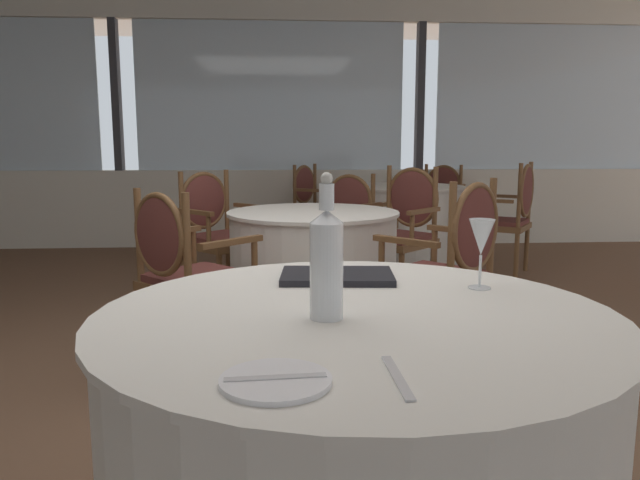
{
  "coord_description": "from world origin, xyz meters",
  "views": [
    {
      "loc": [
        0.08,
        -2.41,
        1.15
      ],
      "look_at": [
        0.19,
        -0.76,
        0.89
      ],
      "focal_mm": 33.93,
      "sensor_mm": 36.0,
      "label": 1
    }
  ],
  "objects_px": {
    "dining_chair_0_0": "(216,226)",
    "dining_chair_1_3": "(511,211)",
    "wine_glass": "(481,239)",
    "dining_chair_0_1": "(184,266)",
    "dining_chair_0_3": "(402,223)",
    "dining_chair_1_2": "(357,219)",
    "water_bottle": "(327,261)",
    "side_plate": "(276,381)",
    "dining_chair_0_2": "(452,260)",
    "dining_chair_1_1": "(315,201)",
    "menu_book": "(337,276)",
    "dining_chair_1_0": "(439,198)"
  },
  "relations": [
    {
      "from": "dining_chair_1_1",
      "to": "dining_chair_1_2",
      "type": "bearing_deg",
      "value": -45.0
    },
    {
      "from": "dining_chair_0_3",
      "to": "dining_chair_1_2",
      "type": "height_order",
      "value": "dining_chair_0_3"
    },
    {
      "from": "water_bottle",
      "to": "side_plate",
      "type": "bearing_deg",
      "value": -107.07
    },
    {
      "from": "dining_chair_1_0",
      "to": "dining_chair_1_2",
      "type": "distance_m",
      "value": 2.0
    },
    {
      "from": "dining_chair_1_1",
      "to": "dining_chair_1_3",
      "type": "height_order",
      "value": "dining_chair_1_3"
    },
    {
      "from": "side_plate",
      "to": "dining_chair_0_0",
      "type": "xyz_separation_m",
      "value": [
        -0.44,
        3.3,
        -0.18
      ]
    },
    {
      "from": "dining_chair_0_0",
      "to": "dining_chair_1_3",
      "type": "relative_size",
      "value": 0.97
    },
    {
      "from": "dining_chair_0_3",
      "to": "dining_chair_1_1",
      "type": "xyz_separation_m",
      "value": [
        -0.52,
        2.0,
        -0.03
      ]
    },
    {
      "from": "dining_chair_1_2",
      "to": "water_bottle",
      "type": "bearing_deg",
      "value": -154.2
    },
    {
      "from": "wine_glass",
      "to": "menu_book",
      "type": "distance_m",
      "value": 0.44
    },
    {
      "from": "dining_chair_0_1",
      "to": "menu_book",
      "type": "bearing_deg",
      "value": -105.27
    },
    {
      "from": "water_bottle",
      "to": "wine_glass",
      "type": "height_order",
      "value": "water_bottle"
    },
    {
      "from": "side_plate",
      "to": "wine_glass",
      "type": "distance_m",
      "value": 0.88
    },
    {
      "from": "dining_chair_0_3",
      "to": "dining_chair_0_1",
      "type": "bearing_deg",
      "value": 0.0
    },
    {
      "from": "dining_chair_0_1",
      "to": "dining_chair_1_2",
      "type": "relative_size",
      "value": 1.02
    },
    {
      "from": "wine_glass",
      "to": "dining_chair_1_2",
      "type": "height_order",
      "value": "wine_glass"
    },
    {
      "from": "dining_chair_0_3",
      "to": "dining_chair_1_1",
      "type": "relative_size",
      "value": 1.06
    },
    {
      "from": "wine_glass",
      "to": "dining_chair_0_1",
      "type": "height_order",
      "value": "wine_glass"
    },
    {
      "from": "menu_book",
      "to": "dining_chair_0_0",
      "type": "xyz_separation_m",
      "value": [
        -0.63,
        2.51,
        -0.19
      ]
    },
    {
      "from": "dining_chair_1_1",
      "to": "dining_chair_1_3",
      "type": "relative_size",
      "value": 0.94
    },
    {
      "from": "dining_chair_0_2",
      "to": "dining_chair_1_3",
      "type": "distance_m",
      "value": 2.5
    },
    {
      "from": "water_bottle",
      "to": "dining_chair_1_0",
      "type": "relative_size",
      "value": 0.38
    },
    {
      "from": "dining_chair_0_0",
      "to": "dining_chair_1_0",
      "type": "height_order",
      "value": "dining_chair_0_0"
    },
    {
      "from": "dining_chair_0_1",
      "to": "dining_chair_0_3",
      "type": "distance_m",
      "value": 1.89
    },
    {
      "from": "dining_chair_0_0",
      "to": "dining_chair_1_2",
      "type": "relative_size",
      "value": 1.05
    },
    {
      "from": "dining_chair_0_3",
      "to": "wine_glass",
      "type": "bearing_deg",
      "value": 39.05
    },
    {
      "from": "dining_chair_1_3",
      "to": "dining_chair_1_1",
      "type": "bearing_deg",
      "value": -0.0
    },
    {
      "from": "water_bottle",
      "to": "dining_chair_0_1",
      "type": "relative_size",
      "value": 0.37
    },
    {
      "from": "dining_chair_0_1",
      "to": "dining_chair_0_2",
      "type": "distance_m",
      "value": 1.34
    },
    {
      "from": "dining_chair_0_3",
      "to": "dining_chair_1_0",
      "type": "distance_m",
      "value": 2.42
    },
    {
      "from": "water_bottle",
      "to": "dining_chair_0_0",
      "type": "bearing_deg",
      "value": 100.89
    },
    {
      "from": "dining_chair_0_3",
      "to": "dining_chair_1_0",
      "type": "bearing_deg",
      "value": -155.14
    },
    {
      "from": "dining_chair_0_1",
      "to": "dining_chair_0_3",
      "type": "xyz_separation_m",
      "value": [
        1.36,
        1.31,
        0.03
      ]
    },
    {
      "from": "dining_chair_1_1",
      "to": "dining_chair_1_3",
      "type": "distance_m",
      "value": 2.01
    },
    {
      "from": "menu_book",
      "to": "dining_chair_1_3",
      "type": "distance_m",
      "value": 3.84
    },
    {
      "from": "dining_chair_0_0",
      "to": "dining_chair_0_2",
      "type": "height_order",
      "value": "dining_chair_0_2"
    },
    {
      "from": "wine_glass",
      "to": "dining_chair_0_0",
      "type": "height_order",
      "value": "dining_chair_0_0"
    },
    {
      "from": "dining_chair_0_0",
      "to": "dining_chair_1_1",
      "type": "relative_size",
      "value": 1.03
    },
    {
      "from": "dining_chair_0_0",
      "to": "side_plate",
      "type": "bearing_deg",
      "value": -36.38
    },
    {
      "from": "dining_chair_0_2",
      "to": "dining_chair_1_2",
      "type": "bearing_deg",
      "value": -37.27
    },
    {
      "from": "dining_chair_0_2",
      "to": "dining_chair_1_1",
      "type": "relative_size",
      "value": 1.05
    },
    {
      "from": "water_bottle",
      "to": "dining_chair_1_0",
      "type": "height_order",
      "value": "water_bottle"
    },
    {
      "from": "dining_chair_1_2",
      "to": "dining_chair_0_2",
      "type": "bearing_deg",
      "value": -138.96
    },
    {
      "from": "side_plate",
      "to": "dining_chair_1_0",
      "type": "xyz_separation_m",
      "value": [
        1.77,
        5.54,
        -0.2
      ]
    },
    {
      "from": "dining_chair_0_0",
      "to": "dining_chair_0_2",
      "type": "bearing_deg",
      "value": 0.0
    },
    {
      "from": "dining_chair_0_0",
      "to": "dining_chair_0_3",
      "type": "height_order",
      "value": "dining_chair_0_3"
    },
    {
      "from": "side_plate",
      "to": "dining_chair_1_3",
      "type": "height_order",
      "value": "dining_chair_1_3"
    },
    {
      "from": "dining_chair_1_0",
      "to": "dining_chair_1_2",
      "type": "height_order",
      "value": "same"
    },
    {
      "from": "menu_book",
      "to": "dining_chair_1_3",
      "type": "bearing_deg",
      "value": 65.62
    },
    {
      "from": "side_plate",
      "to": "dining_chair_0_2",
      "type": "height_order",
      "value": "dining_chair_0_2"
    }
  ]
}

